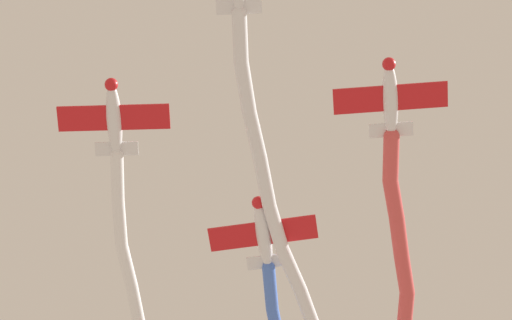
{
  "coord_description": "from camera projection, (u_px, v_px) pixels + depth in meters",
  "views": [
    {
      "loc": [
        22.34,
        6.59,
        7.54
      ],
      "look_at": [
        -2.88,
        -2.69,
        71.01
      ],
      "focal_mm": 82.52,
      "sensor_mm": 36.0,
      "label": 1
    }
  ],
  "objects": [
    {
      "name": "airplane_right_wing",
      "position": [
        114.0,
        117.0,
        68.19
      ],
      "size": [
        5.12,
        6.66,
        1.65
      ],
      "rotation": [
        0.0,
        0.0,
        0.32
      ],
      "color": "white"
    },
    {
      "name": "smoke_trail_left_wing",
      "position": [
        401.0,
        287.0,
        71.29
      ],
      "size": [
        19.55,
        6.22,
        1.72
      ],
      "color": "#DB4C4C"
    },
    {
      "name": "airplane_left_wing",
      "position": [
        390.0,
        98.0,
        66.98
      ],
      "size": [
        5.11,
        6.69,
        1.65
      ],
      "rotation": [
        0.0,
        0.0,
        0.28
      ],
      "color": "white"
    },
    {
      "name": "airplane_slot",
      "position": [
        263.0,
        233.0,
        70.55
      ],
      "size": [
        5.08,
        6.69,
        1.65
      ],
      "rotation": [
        0.0,
        0.0,
        0.21
      ],
      "color": "white"
    },
    {
      "name": "smoke_trail_right_wing",
      "position": [
        134.0,
        285.0,
        73.14
      ],
      "size": [
        18.28,
        5.18,
        1.87
      ],
      "color": "white"
    },
    {
      "name": "smoke_trail_lead",
      "position": [
        284.0,
        220.0,
        69.96
      ],
      "size": [
        26.43,
        3.46,
        1.68
      ],
      "color": "white"
    }
  ]
}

